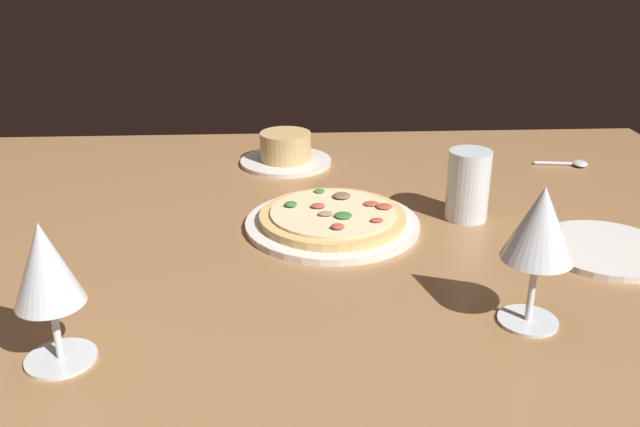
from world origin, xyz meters
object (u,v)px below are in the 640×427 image
at_px(ramekin_on_saucer, 286,151).
at_px(wine_glass_far, 540,228).
at_px(spoon, 573,163).
at_px(water_glass, 468,189).
at_px(side_plate, 606,249).
at_px(wine_glass_near, 46,269).
at_px(pizza_main, 333,220).

bearing_deg(ramekin_on_saucer, wine_glass_far, -64.89).
xyz_separation_m(ramekin_on_saucer, spoon, (0.55, -0.04, -0.02)).
distance_m(water_glass, side_plate, 0.22).
bearing_deg(wine_glass_far, wine_glass_near, -174.65).
bearing_deg(water_glass, wine_glass_far, -90.81).
bearing_deg(ramekin_on_saucer, spoon, -4.24).
distance_m(pizza_main, side_plate, 0.39).
height_order(wine_glass_far, spoon, wine_glass_far).
distance_m(wine_glass_far, water_glass, 0.31).
relative_size(ramekin_on_saucer, side_plate, 0.94).
relative_size(ramekin_on_saucer, wine_glass_far, 1.04).
xyz_separation_m(pizza_main, spoon, (0.48, 0.26, -0.01)).
xyz_separation_m(wine_glass_far, spoon, (0.27, 0.55, -0.11)).
xyz_separation_m(wine_glass_far, wine_glass_near, (-0.51, -0.05, -0.01)).
height_order(wine_glass_far, wine_glass_near, wine_glass_far).
height_order(pizza_main, ramekin_on_saucer, ramekin_on_saucer).
distance_m(wine_glass_far, side_plate, 0.27).
xyz_separation_m(ramekin_on_saucer, water_glass, (0.28, -0.28, 0.02)).
height_order(side_plate, spoon, spoon).
xyz_separation_m(water_glass, side_plate, (0.17, -0.13, -0.04)).
distance_m(ramekin_on_saucer, wine_glass_near, 0.68).
relative_size(side_plate, spoon, 1.83).
xyz_separation_m(pizza_main, ramekin_on_saucer, (-0.07, 0.30, 0.01)).
relative_size(ramekin_on_saucer, water_glass, 1.59).
height_order(wine_glass_near, water_glass, wine_glass_near).
bearing_deg(wine_glass_far, spoon, 63.36).
bearing_deg(side_plate, water_glass, 142.14).
relative_size(wine_glass_far, side_plate, 0.90).
bearing_deg(side_plate, pizza_main, 164.26).
bearing_deg(side_plate, ramekin_on_saucer, 137.34).
distance_m(wine_glass_near, spoon, 0.99).
bearing_deg(water_glass, wine_glass_near, -145.74).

